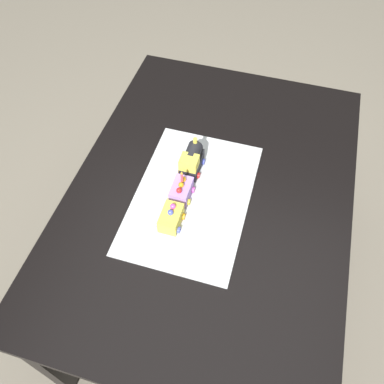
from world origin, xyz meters
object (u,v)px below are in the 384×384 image
cake_locomotive (192,160)px  cake_car_flatbed_lavender (181,190)px  cake_car_gondola_lemon (171,218)px  birthday_candle (182,176)px  dining_table (209,207)px

cake_locomotive → cake_car_flatbed_lavender: (0.13, -0.00, -0.02)m
cake_locomotive → cake_car_flatbed_lavender: 0.13m
cake_locomotive → cake_car_gondola_lemon: cake_locomotive is taller
cake_car_flatbed_lavender → birthday_candle: size_ratio=1.90×
cake_locomotive → birthday_candle: 0.13m
birthday_candle → cake_car_gondola_lemon: bearing=-0.0°
birthday_candle → dining_table: bearing=113.4°
dining_table → birthday_candle: size_ratio=26.65×
dining_table → cake_car_flatbed_lavender: size_ratio=14.00×
cake_car_flatbed_lavender → dining_table: bearing=118.1°
cake_car_flatbed_lavender → cake_car_gondola_lemon: 0.12m
cake_locomotive → cake_car_flatbed_lavender: cake_locomotive is taller
cake_locomotive → cake_car_gondola_lemon: 0.25m
dining_table → cake_locomotive: (-0.08, -0.09, 0.16)m
cake_locomotive → birthday_candle: size_ratio=2.67×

